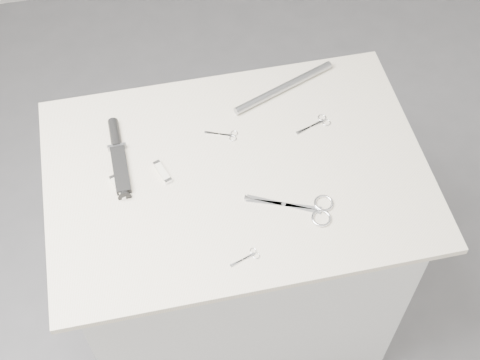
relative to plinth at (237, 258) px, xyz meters
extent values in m
cube|color=slate|center=(0.00, 0.00, -0.46)|extent=(4.00, 4.00, 0.01)
cube|color=silver|center=(0.00, 0.00, 0.00)|extent=(0.90, 0.60, 0.90)
cube|color=beige|center=(0.00, 0.00, 0.46)|extent=(1.00, 0.70, 0.02)
cube|color=silver|center=(0.09, -0.13, 0.47)|extent=(0.19, 0.11, 0.00)
cylinder|color=silver|center=(0.09, -0.13, 0.47)|extent=(0.01, 0.01, 0.01)
torus|color=silver|center=(0.19, -0.15, 0.47)|extent=(0.05, 0.05, 0.01)
torus|color=silver|center=(0.18, -0.19, 0.47)|extent=(0.05, 0.05, 0.01)
cube|color=silver|center=(0.23, 0.10, 0.47)|extent=(0.09, 0.04, 0.00)
cylinder|color=silver|center=(0.23, 0.10, 0.47)|extent=(0.01, 0.01, 0.00)
torus|color=silver|center=(0.27, 0.13, 0.47)|extent=(0.02, 0.02, 0.00)
torus|color=silver|center=(0.28, 0.11, 0.47)|extent=(0.02, 0.02, 0.00)
cube|color=silver|center=(-0.02, 0.13, 0.47)|extent=(0.08, 0.04, 0.00)
cylinder|color=silver|center=(-0.02, 0.13, 0.47)|extent=(0.00, 0.00, 0.00)
torus|color=silver|center=(0.02, 0.12, 0.47)|extent=(0.02, 0.02, 0.00)
torus|color=silver|center=(0.01, 0.11, 0.47)|extent=(0.02, 0.02, 0.00)
cube|color=silver|center=(-0.04, -0.26, 0.47)|extent=(0.07, 0.03, 0.00)
cylinder|color=silver|center=(-0.04, -0.26, 0.47)|extent=(0.00, 0.00, 0.00)
torus|color=silver|center=(-0.01, -0.25, 0.47)|extent=(0.02, 0.02, 0.00)
torus|color=silver|center=(-0.01, -0.26, 0.47)|extent=(0.02, 0.02, 0.00)
cube|color=black|center=(-0.30, 0.06, 0.48)|extent=(0.05, 0.15, 0.02)
cube|color=#93969B|center=(-0.30, 0.14, 0.48)|extent=(0.06, 0.01, 0.02)
cylinder|color=black|center=(-0.30, 0.18, 0.48)|extent=(0.03, 0.09, 0.03)
cube|color=white|center=(-0.31, 0.01, 0.47)|extent=(0.04, 0.08, 0.01)
cube|color=silver|center=(-0.32, 0.04, 0.47)|extent=(0.02, 0.01, 0.01)
cube|color=silver|center=(-0.30, -0.03, 0.47)|extent=(0.02, 0.01, 0.01)
cube|color=white|center=(-0.19, 0.03, 0.47)|extent=(0.04, 0.08, 0.01)
cube|color=silver|center=(-0.20, 0.06, 0.48)|extent=(0.02, 0.01, 0.01)
cube|color=silver|center=(-0.18, 0.00, 0.48)|extent=(0.02, 0.01, 0.01)
cylinder|color=#93969B|center=(0.19, 0.25, 0.48)|extent=(0.32, 0.14, 0.02)
camera|label=1|loc=(-0.21, -1.02, 1.88)|focal=50.00mm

